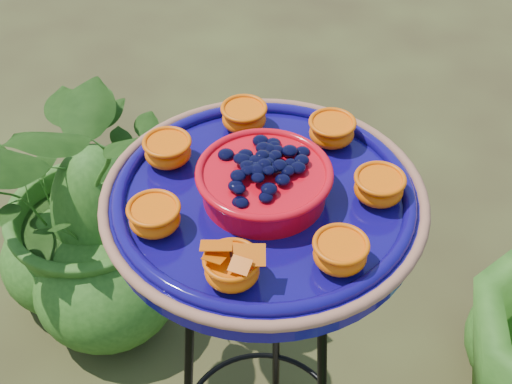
# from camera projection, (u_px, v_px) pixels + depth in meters

# --- Properties ---
(tripod_stand) EXTENTS (0.40, 0.40, 0.96)m
(tripod_stand) POSITION_uv_depth(u_px,v_px,m) (262.00, 354.00, 1.39)
(tripod_stand) COLOR black
(tripod_stand) RESTS_ON ground
(feeder_dish) EXTENTS (0.55, 0.55, 0.11)m
(feeder_dish) POSITION_uv_depth(u_px,v_px,m) (264.00, 197.00, 1.10)
(feeder_dish) COLOR #0F085D
(feeder_dish) RESTS_ON tripod_stand
(shrub_back_left) EXTENTS (0.87, 0.81, 0.80)m
(shrub_back_left) POSITION_uv_depth(u_px,v_px,m) (96.00, 190.00, 2.00)
(shrub_back_left) COLOR #224A13
(shrub_back_left) RESTS_ON ground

